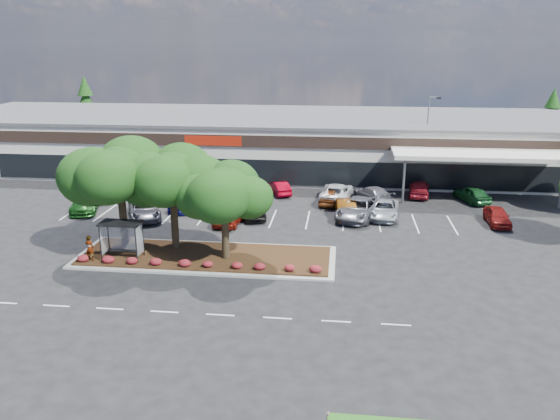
# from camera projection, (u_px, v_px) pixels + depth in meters

# --- Properties ---
(ground) EXTENTS (160.00, 160.00, 0.00)m
(ground) POSITION_uv_depth(u_px,v_px,m) (222.00, 284.00, 34.11)
(ground) COLOR black
(ground) RESTS_ON ground
(retail_store) EXTENTS (80.40, 25.20, 6.25)m
(retail_store) POSITION_uv_depth(u_px,v_px,m) (282.00, 141.00, 65.37)
(retail_store) COLOR silver
(retail_store) RESTS_ON ground
(landscape_island) EXTENTS (18.00, 6.00, 0.26)m
(landscape_island) POSITION_uv_depth(u_px,v_px,m) (206.00, 257.00, 38.09)
(landscape_island) COLOR #9E9D99
(landscape_island) RESTS_ON ground
(lane_markings) EXTENTS (33.12, 20.06, 0.01)m
(lane_markings) POSITION_uv_depth(u_px,v_px,m) (248.00, 229.00, 44.02)
(lane_markings) COLOR silver
(lane_markings) RESTS_ON ground
(shrub_row) EXTENTS (17.00, 0.80, 0.50)m
(shrub_row) POSITION_uv_depth(u_px,v_px,m) (198.00, 263.00, 35.98)
(shrub_row) COLOR maroon
(shrub_row) RESTS_ON landscape_island
(bus_shelter) EXTENTS (2.75, 1.55, 2.59)m
(bus_shelter) POSITION_uv_depth(u_px,v_px,m) (122.00, 229.00, 37.05)
(bus_shelter) COLOR black
(bus_shelter) RESTS_ON landscape_island
(island_tree_west) EXTENTS (7.20, 7.20, 7.89)m
(island_tree_west) POSITION_uv_depth(u_px,v_px,m) (121.00, 196.00, 38.02)
(island_tree_west) COLOR #17350B
(island_tree_west) RESTS_ON landscape_island
(island_tree_mid) EXTENTS (6.60, 6.60, 7.32)m
(island_tree_mid) POSITION_uv_depth(u_px,v_px,m) (173.00, 199.00, 38.39)
(island_tree_mid) COLOR #17350B
(island_tree_mid) RESTS_ON landscape_island
(island_tree_east) EXTENTS (5.80, 5.80, 6.50)m
(island_tree_east) POSITION_uv_depth(u_px,v_px,m) (225.00, 213.00, 36.65)
(island_tree_east) COLOR #17350B
(island_tree_east) RESTS_ON landscape_island
(conifer_north_west) EXTENTS (4.40, 4.40, 10.00)m
(conifer_north_west) POSITION_uv_depth(u_px,v_px,m) (87.00, 110.00, 79.59)
(conifer_north_west) COLOR #17350B
(conifer_north_west) RESTS_ON ground
(conifer_north_east) EXTENTS (3.96, 3.96, 9.00)m
(conifer_north_east) POSITION_uv_depth(u_px,v_px,m) (550.00, 122.00, 70.86)
(conifer_north_east) COLOR #17350B
(conifer_north_east) RESTS_ON ground
(person_waiting) EXTENTS (0.72, 0.56, 1.76)m
(person_waiting) POSITION_uv_depth(u_px,v_px,m) (90.00, 248.00, 36.95)
(person_waiting) COLOR #594C47
(person_waiting) RESTS_ON landscape_island
(light_pole) EXTENTS (1.41, 0.79, 9.19)m
(light_pole) POSITION_uv_depth(u_px,v_px,m) (427.00, 145.00, 57.78)
(light_pole) COLOR #9E9D99
(light_pole) RESTS_ON ground
(survey_stake) EXTENTS (0.07, 0.14, 1.01)m
(survey_stake) POSITION_uv_depth(u_px,v_px,m) (327.00, 420.00, 20.82)
(survey_stake) COLOR tan
(survey_stake) RESTS_ON ground
(car_0) EXTENTS (3.69, 5.84, 1.58)m
(car_0) POSITION_uv_depth(u_px,v_px,m) (85.00, 202.00, 48.80)
(car_0) COLOR #174B16
(car_0) RESTS_ON ground
(car_1) EXTENTS (2.52, 4.98, 1.39)m
(car_1) POSITION_uv_depth(u_px,v_px,m) (186.00, 202.00, 49.27)
(car_1) COLOR #0B0B54
(car_1) RESTS_ON ground
(car_2) EXTENTS (4.51, 6.04, 1.52)m
(car_2) POSITION_uv_depth(u_px,v_px,m) (144.00, 209.00, 46.74)
(car_2) COLOR #58585F
(car_2) RESTS_ON ground
(car_3) EXTENTS (2.52, 5.08, 1.66)m
(car_3) POSITION_uv_depth(u_px,v_px,m) (230.00, 213.00, 45.43)
(car_3) COLOR maroon
(car_3) RESTS_ON ground
(car_4) EXTENTS (3.16, 5.17, 1.64)m
(car_4) POSITION_uv_depth(u_px,v_px,m) (253.00, 208.00, 46.99)
(car_4) COLOR black
(car_4) RESTS_ON ground
(car_5) EXTENTS (1.96, 4.68, 1.51)m
(car_5) POSITION_uv_depth(u_px,v_px,m) (346.00, 209.00, 46.81)
(car_5) COLOR brown
(car_5) RESTS_ON ground
(car_6) EXTENTS (4.60, 6.71, 1.70)m
(car_6) POSITION_uv_depth(u_px,v_px,m) (359.00, 209.00, 46.61)
(car_6) COLOR #56575E
(car_6) RESTS_ON ground
(car_7) EXTENTS (2.94, 5.41, 1.44)m
(car_7) POSITION_uv_depth(u_px,v_px,m) (384.00, 209.00, 46.86)
(car_7) COLOR #999FA4
(car_7) RESTS_ON ground
(car_8) EXTENTS (1.73, 4.17, 1.41)m
(car_8) POSITION_uv_depth(u_px,v_px,m) (497.00, 216.00, 45.07)
(car_8) COLOR maroon
(car_8) RESTS_ON ground
(car_9) EXTENTS (3.30, 5.21, 1.34)m
(car_9) POSITION_uv_depth(u_px,v_px,m) (111.00, 192.00, 52.61)
(car_9) COLOR black
(car_9) RESTS_ON ground
(car_10) EXTENTS (2.68, 4.94, 1.55)m
(car_10) POSITION_uv_depth(u_px,v_px,m) (187.00, 191.00, 52.34)
(car_10) COLOR maroon
(car_10) RESTS_ON ground
(car_11) EXTENTS (2.68, 5.68, 1.57)m
(car_11) POSITION_uv_depth(u_px,v_px,m) (233.00, 191.00, 52.41)
(car_11) COLOR navy
(car_11) RESTS_ON ground
(car_12) EXTENTS (2.91, 4.24, 1.32)m
(car_12) POSITION_uv_depth(u_px,v_px,m) (279.00, 188.00, 54.08)
(car_12) COLOR #9D0115
(car_12) RESTS_ON ground
(car_13) EXTENTS (3.38, 6.24, 1.66)m
(car_13) POSITION_uv_depth(u_px,v_px,m) (336.00, 192.00, 51.83)
(car_13) COLOR silver
(car_13) RESTS_ON ground
(car_14) EXTENTS (2.10, 4.29, 1.41)m
(car_14) POSITION_uv_depth(u_px,v_px,m) (329.00, 197.00, 50.80)
(car_14) COLOR brown
(car_14) RESTS_ON ground
(car_15) EXTENTS (4.07, 5.60, 1.51)m
(car_15) POSITION_uv_depth(u_px,v_px,m) (373.00, 194.00, 51.42)
(car_15) COLOR #5B5961
(car_15) RESTS_ON ground
(car_16) EXTENTS (2.53, 4.90, 1.60)m
(car_16) POSITION_uv_depth(u_px,v_px,m) (419.00, 188.00, 53.31)
(car_16) COLOR maroon
(car_16) RESTS_ON ground
(car_17) EXTENTS (3.22, 4.83, 1.53)m
(car_17) POSITION_uv_depth(u_px,v_px,m) (472.00, 194.00, 51.47)
(car_17) COLOR #195426
(car_17) RESTS_ON ground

